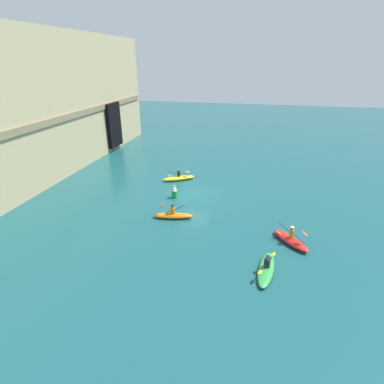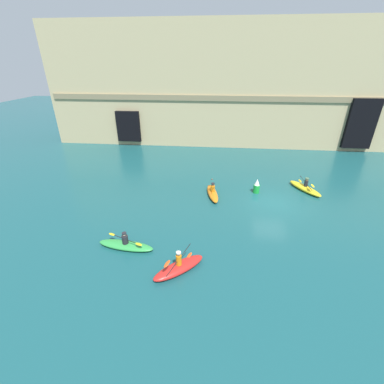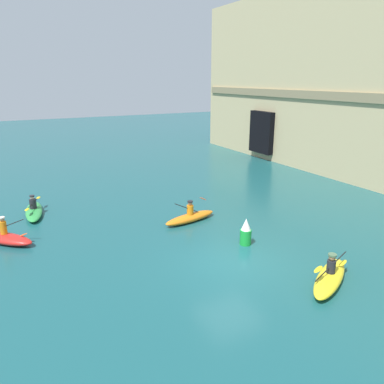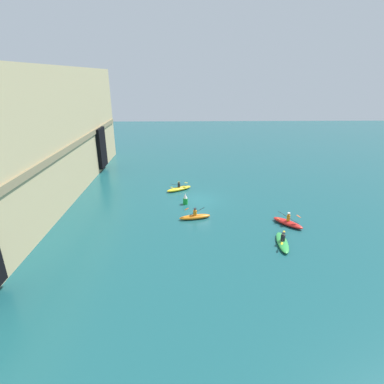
% 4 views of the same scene
% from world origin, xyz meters
% --- Properties ---
extents(ground_plane, '(120.00, 120.00, 0.00)m').
position_xyz_m(ground_plane, '(0.00, 0.00, 0.00)').
color(ground_plane, '#195156').
extents(cliff_bluff, '(45.25, 5.54, 13.57)m').
position_xyz_m(cliff_bluff, '(-2.01, 15.92, 6.76)').
color(cliff_bluff, tan).
rests_on(cliff_bluff, ground).
extents(kayak_red, '(2.74, 2.56, 1.22)m').
position_xyz_m(kayak_red, '(-6.10, -7.75, 0.25)').
color(kayak_red, red).
rests_on(kayak_red, ground).
extents(kayak_yellow, '(2.32, 3.15, 1.13)m').
position_xyz_m(kayak_yellow, '(2.90, 2.25, 0.24)').
color(kayak_yellow, yellow).
rests_on(kayak_yellow, ground).
extents(kayak_green, '(3.35, 1.21, 1.06)m').
position_xyz_m(kayak_green, '(-9.38, -6.26, 0.21)').
color(kayak_green, green).
rests_on(kayak_green, ground).
extents(kayak_orange, '(1.28, 3.07, 1.19)m').
position_xyz_m(kayak_orange, '(-4.64, 0.61, 0.25)').
color(kayak_orange, orange).
rests_on(kayak_orange, ground).
extents(marker_buoy, '(0.50, 0.50, 1.19)m').
position_xyz_m(marker_buoy, '(-1.13, 1.51, 0.55)').
color(marker_buoy, green).
rests_on(marker_buoy, ground).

